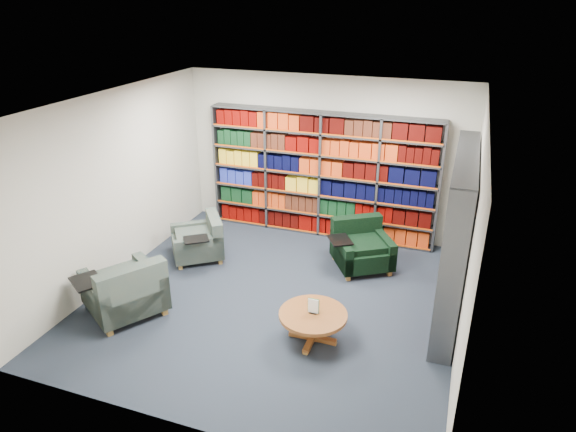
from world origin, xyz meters
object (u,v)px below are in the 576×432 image
(chair_teal_front, at_px, (127,293))
(chair_teal_left, at_px, (202,241))
(chair_green_right, at_px, (360,248))
(coffee_table, at_px, (313,319))

(chair_teal_front, bearing_deg, chair_teal_left, 85.24)
(chair_teal_left, bearing_deg, chair_teal_front, -94.76)
(chair_teal_left, relative_size, chair_teal_front, 0.86)
(chair_green_right, distance_m, coffee_table, 2.12)
(chair_green_right, height_order, coffee_table, chair_green_right)
(coffee_table, bearing_deg, chair_teal_left, 147.47)
(coffee_table, bearing_deg, chair_teal_front, -173.29)
(chair_teal_front, bearing_deg, coffee_table, 6.71)
(chair_teal_left, height_order, chair_green_right, chair_green_right)
(chair_teal_left, xyz_separation_m, chair_teal_front, (-0.15, -1.81, 0.06))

